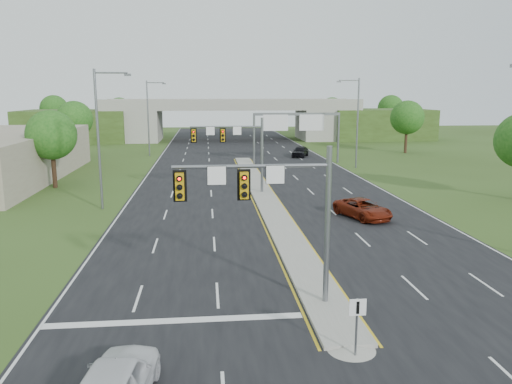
{
  "coord_description": "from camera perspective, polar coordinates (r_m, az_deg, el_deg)",
  "views": [
    {
      "loc": [
        -5.09,
        -20.17,
        9.12
      ],
      "look_at": [
        -1.99,
        10.67,
        3.0
      ],
      "focal_mm": 35.0,
      "sensor_mm": 36.0,
      "label": 1
    }
  ],
  "objects": [
    {
      "name": "median",
      "position": [
        44.4,
        0.97,
        -0.55
      ],
      "size": [
        2.0,
        54.0,
        0.16
      ],
      "primitive_type": "cube",
      "color": "gray",
      "rests_on": "road"
    },
    {
      "name": "ground",
      "position": [
        22.72,
        7.9,
        -12.62
      ],
      "size": [
        240.0,
        240.0,
        0.0
      ],
      "primitive_type": "plane",
      "color": "#304518",
      "rests_on": "ground"
    },
    {
      "name": "lightpole_l_far",
      "position": [
        75.68,
        -12.1,
        8.64
      ],
      "size": [
        2.85,
        0.25,
        11.0
      ],
      "color": "slate",
      "rests_on": "ground"
    },
    {
      "name": "tree_back_d",
      "position": [
        122.08,
        15.14,
        9.25
      ],
      "size": [
        6.0,
        6.0,
        8.85
      ],
      "color": "#382316",
      "rests_on": "ground"
    },
    {
      "name": "tree_l_near",
      "position": [
        52.49,
        -22.35,
        6.03
      ],
      "size": [
        4.8,
        4.8,
        7.6
      ],
      "color": "#382316",
      "rests_on": "ground"
    },
    {
      "name": "sign_gantry",
      "position": [
        66.26,
        4.55,
        7.78
      ],
      "size": [
        11.58,
        0.44,
        6.67
      ],
      "color": "slate",
      "rests_on": "ground"
    },
    {
      "name": "signal_mast_near",
      "position": [
        20.77,
        2.22,
        -1.06
      ],
      "size": [
        6.62,
        0.6,
        7.0
      ],
      "color": "slate",
      "rests_on": "ground"
    },
    {
      "name": "lightpole_l_mid",
      "position": [
        41.11,
        -17.35,
        6.46
      ],
      "size": [
        2.85,
        0.25,
        11.0
      ],
      "color": "slate",
      "rests_on": "ground"
    },
    {
      "name": "car_far_c",
      "position": [
        73.82,
        5.08,
        4.66
      ],
      "size": [
        3.49,
        4.94,
        1.56
      ],
      "primitive_type": "imported",
      "rotation": [
        0.0,
        0.0,
        -0.4
      ],
      "color": "black",
      "rests_on": "road"
    },
    {
      "name": "tree_back_a",
      "position": [
        118.87,
        -22.08,
        8.78
      ],
      "size": [
        6.0,
        6.0,
        8.85
      ],
      "color": "#382316",
      "rests_on": "ground"
    },
    {
      "name": "car_far_a",
      "position": [
        37.97,
        12.11,
        -1.86
      ],
      "size": [
        3.91,
        5.54,
        1.4
      ],
      "primitive_type": "imported",
      "rotation": [
        0.0,
        0.0,
        0.35
      ],
      "color": "#661A0A",
      "rests_on": "road"
    },
    {
      "name": "tree_back_c",
      "position": [
        117.88,
        8.67,
        9.29
      ],
      "size": [
        5.6,
        5.6,
        8.32
      ],
      "color": "#382316",
      "rests_on": "ground"
    },
    {
      "name": "tree_l_mid",
      "position": [
        77.6,
        -20.03,
        7.83
      ],
      "size": [
        5.2,
        5.2,
        8.12
      ],
      "color": "#382316",
      "rests_on": "ground"
    },
    {
      "name": "median_nose",
      "position": [
        19.21,
        10.82,
        -17.06
      ],
      "size": [
        2.0,
        2.0,
        0.16
      ],
      "primitive_type": "cone",
      "color": "gray",
      "rests_on": "road"
    },
    {
      "name": "lane_markings",
      "position": [
        50.12,
        -0.5,
        0.72
      ],
      "size": [
        23.72,
        160.0,
        0.01
      ],
      "color": "gold",
      "rests_on": "road"
    },
    {
      "name": "overpass",
      "position": [
        100.46,
        -2.85,
        7.98
      ],
      "size": [
        80.0,
        14.0,
        8.1
      ],
      "color": "gray",
      "rests_on": "ground"
    },
    {
      "name": "car_white",
      "position": [
        16.05,
        -15.85,
        -20.35
      ],
      "size": [
        2.48,
        5.01,
        1.64
      ],
      "primitive_type": "imported",
      "rotation": [
        0.0,
        0.0,
        3.03
      ],
      "color": "silver",
      "rests_on": "road"
    },
    {
      "name": "tree_r_mid",
      "position": [
        81.43,
        16.89,
        8.15
      ],
      "size": [
        5.2,
        5.2,
        8.12
      ],
      "color": "#382316",
      "rests_on": "ground"
    },
    {
      "name": "road",
      "position": [
        56.15,
        -0.46,
        1.83
      ],
      "size": [
        24.0,
        160.0,
        0.02
      ],
      "primitive_type": "cube",
      "color": "black",
      "rests_on": "ground"
    },
    {
      "name": "tree_back_b",
      "position": [
        115.78,
        -15.32,
        8.99
      ],
      "size": [
        5.6,
        5.6,
        8.32
      ],
      "color": "#382316",
      "rests_on": "ground"
    },
    {
      "name": "lightpole_r_far",
      "position": [
        62.99,
        11.36,
        8.21
      ],
      "size": [
        2.85,
        0.25,
        11.0
      ],
      "color": "slate",
      "rests_on": "ground"
    },
    {
      "name": "keep_right_sign",
      "position": [
        18.13,
        11.47,
        -13.87
      ],
      "size": [
        0.6,
        0.13,
        2.2
      ],
      "color": "slate",
      "rests_on": "ground"
    },
    {
      "name": "signal_mast_far",
      "position": [
        45.4,
        -2.15,
        5.61
      ],
      "size": [
        6.62,
        0.6,
        7.0
      ],
      "color": "slate",
      "rests_on": "ground"
    }
  ]
}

